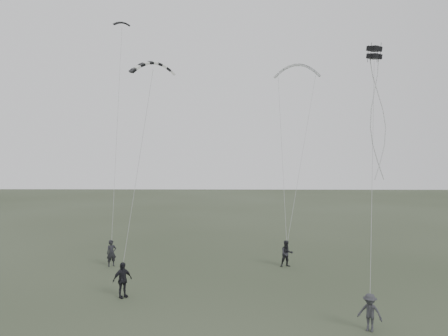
{
  "coord_description": "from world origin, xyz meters",
  "views": [
    {
      "loc": [
        1.83,
        -22.79,
        7.82
      ],
      "look_at": [
        1.36,
        5.68,
        6.83
      ],
      "focal_mm": 35.0,
      "sensor_mm": 36.0,
      "label": 1
    }
  ],
  "objects_px": {
    "kite_pale_large": "(297,65)",
    "kite_striped": "(153,63)",
    "flyer_left": "(111,253)",
    "kite_box": "(374,53)",
    "kite_dark_small": "(122,23)",
    "flyer_right": "(287,254)",
    "flyer_far": "(370,312)",
    "flyer_center": "(122,280)"
  },
  "relations": [
    {
      "from": "kite_pale_large",
      "to": "kite_striped",
      "type": "xyz_separation_m",
      "value": [
        -10.59,
        -10.83,
        -1.99
      ]
    },
    {
      "from": "kite_pale_large",
      "to": "flyer_left",
      "type": "bearing_deg",
      "value": -136.04
    },
    {
      "from": "flyer_left",
      "to": "kite_box",
      "type": "distance_m",
      "value": 21.29
    },
    {
      "from": "flyer_left",
      "to": "kite_striped",
      "type": "relative_size",
      "value": 0.64
    },
    {
      "from": "kite_dark_small",
      "to": "kite_striped",
      "type": "xyz_separation_m",
      "value": [
        3.76,
        -7.3,
        -4.66
      ]
    },
    {
      "from": "kite_pale_large",
      "to": "flyer_right",
      "type": "bearing_deg",
      "value": -90.04
    },
    {
      "from": "flyer_right",
      "to": "kite_dark_small",
      "type": "height_order",
      "value": "kite_dark_small"
    },
    {
      "from": "kite_pale_large",
      "to": "kite_striped",
      "type": "height_order",
      "value": "kite_pale_large"
    },
    {
      "from": "flyer_left",
      "to": "flyer_far",
      "type": "bearing_deg",
      "value": -66.29
    },
    {
      "from": "flyer_right",
      "to": "kite_box",
      "type": "relative_size",
      "value": 2.52
    },
    {
      "from": "flyer_center",
      "to": "kite_dark_small",
      "type": "distance_m",
      "value": 20.86
    },
    {
      "from": "flyer_left",
      "to": "flyer_right",
      "type": "relative_size",
      "value": 1.01
    },
    {
      "from": "kite_striped",
      "to": "flyer_left",
      "type": "bearing_deg",
      "value": 125.51
    },
    {
      "from": "flyer_center",
      "to": "kite_striped",
      "type": "relative_size",
      "value": 0.68
    },
    {
      "from": "flyer_center",
      "to": "kite_striped",
      "type": "distance_m",
      "value": 13.23
    },
    {
      "from": "flyer_center",
      "to": "flyer_far",
      "type": "relative_size",
      "value": 1.16
    },
    {
      "from": "kite_pale_large",
      "to": "flyer_far",
      "type": "bearing_deg",
      "value": -76.46
    },
    {
      "from": "flyer_right",
      "to": "flyer_center",
      "type": "bearing_deg",
      "value": -157.2
    },
    {
      "from": "flyer_center",
      "to": "kite_box",
      "type": "distance_m",
      "value": 19.21
    },
    {
      "from": "flyer_center",
      "to": "flyer_far",
      "type": "bearing_deg",
      "value": -62.09
    },
    {
      "from": "kite_dark_small",
      "to": "kite_pale_large",
      "type": "xyz_separation_m",
      "value": [
        14.35,
        3.53,
        -2.67
      ]
    },
    {
      "from": "kite_pale_large",
      "to": "kite_striped",
      "type": "bearing_deg",
      "value": -121.96
    },
    {
      "from": "kite_pale_large",
      "to": "flyer_center",
      "type": "bearing_deg",
      "value": -115.16
    },
    {
      "from": "kite_striped",
      "to": "kite_box",
      "type": "relative_size",
      "value": 3.94
    },
    {
      "from": "flyer_center",
      "to": "kite_pale_large",
      "type": "distance_m",
      "value": 23.88
    },
    {
      "from": "kite_pale_large",
      "to": "kite_dark_small",
      "type": "bearing_deg",
      "value": -153.79
    },
    {
      "from": "flyer_left",
      "to": "flyer_right",
      "type": "xyz_separation_m",
      "value": [
        12.07,
        0.06,
        -0.01
      ]
    },
    {
      "from": "flyer_right",
      "to": "kite_pale_large",
      "type": "bearing_deg",
      "value": 66.36
    },
    {
      "from": "flyer_left",
      "to": "kite_box",
      "type": "height_order",
      "value": "kite_box"
    },
    {
      "from": "flyer_left",
      "to": "flyer_center",
      "type": "xyz_separation_m",
      "value": [
        2.38,
        -6.48,
        0.05
      ]
    },
    {
      "from": "flyer_center",
      "to": "kite_box",
      "type": "xyz_separation_m",
      "value": [
        14.2,
        2.51,
        12.7
      ]
    },
    {
      "from": "kite_dark_small",
      "to": "flyer_far",
      "type": "bearing_deg",
      "value": -67.62
    },
    {
      "from": "flyer_far",
      "to": "kite_pale_large",
      "type": "relative_size",
      "value": 0.41
    },
    {
      "from": "flyer_center",
      "to": "kite_striped",
      "type": "bearing_deg",
      "value": 34.4
    },
    {
      "from": "flyer_center",
      "to": "flyer_far",
      "type": "xyz_separation_m",
      "value": [
        11.96,
        -4.25,
        -0.13
      ]
    },
    {
      "from": "flyer_right",
      "to": "kite_striped",
      "type": "relative_size",
      "value": 0.64
    },
    {
      "from": "flyer_left",
      "to": "kite_box",
      "type": "bearing_deg",
      "value": -42.95
    },
    {
      "from": "flyer_far",
      "to": "kite_striped",
      "type": "height_order",
      "value": "kite_striped"
    },
    {
      "from": "flyer_left",
      "to": "flyer_far",
      "type": "relative_size",
      "value": 1.09
    },
    {
      "from": "kite_dark_small",
      "to": "kite_striped",
      "type": "height_order",
      "value": "kite_dark_small"
    },
    {
      "from": "kite_dark_small",
      "to": "kite_box",
      "type": "distance_m",
      "value": 19.74
    },
    {
      "from": "flyer_center",
      "to": "kite_dark_small",
      "type": "xyz_separation_m",
      "value": [
        -2.78,
        11.52,
        17.16
      ]
    }
  ]
}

